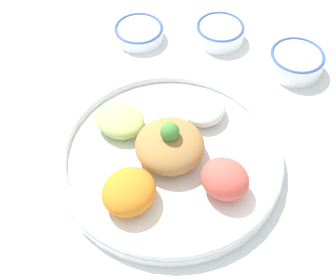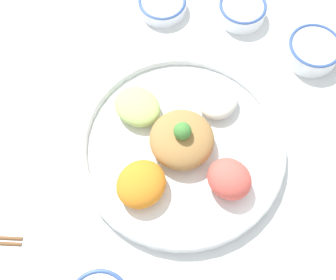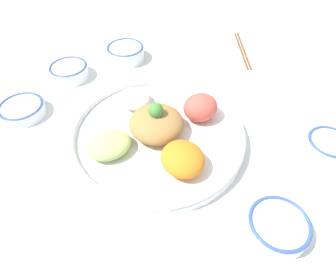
% 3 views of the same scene
% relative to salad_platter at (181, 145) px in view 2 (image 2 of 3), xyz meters
% --- Properties ---
extents(ground_plane, '(2.40, 2.40, 0.00)m').
position_rel_salad_platter_xyz_m(ground_plane, '(0.03, 0.01, -0.03)').
color(ground_plane, white).
extents(salad_platter, '(0.41, 0.41, 0.11)m').
position_rel_salad_platter_xyz_m(salad_platter, '(0.00, 0.00, 0.00)').
color(salad_platter, white).
rests_on(salad_platter, ground_plane).
extents(sauce_bowl_red, '(0.11, 0.11, 0.03)m').
position_rel_salad_platter_xyz_m(sauce_bowl_red, '(-0.30, -0.20, -0.01)').
color(sauce_bowl_red, white).
rests_on(sauce_bowl_red, ground_plane).
extents(rice_bowl_blue, '(0.11, 0.11, 0.05)m').
position_rel_salad_platter_xyz_m(rice_bowl_blue, '(-0.33, 0.15, -0.00)').
color(rice_bowl_blue, white).
rests_on(rice_bowl_blue, ground_plane).
extents(sauce_bowl_far, '(0.11, 0.11, 0.04)m').
position_rel_salad_platter_xyz_m(sauce_bowl_far, '(-0.36, -0.03, -0.00)').
color(sauce_bowl_far, white).
rests_on(sauce_bowl_far, ground_plane).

